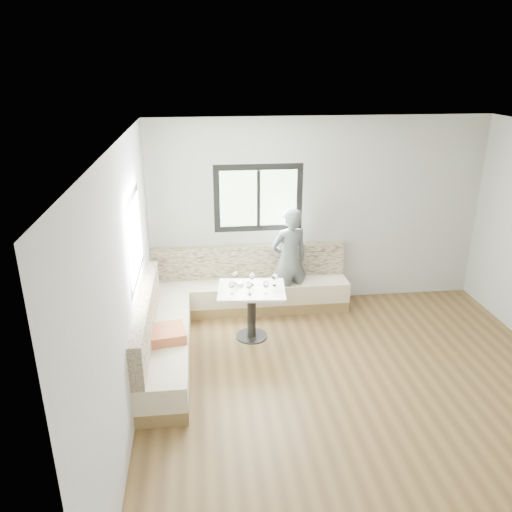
{
  "coord_description": "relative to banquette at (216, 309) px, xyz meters",
  "views": [
    {
      "loc": [
        -1.74,
        -4.5,
        3.48
      ],
      "look_at": [
        -1.05,
        1.5,
        1.14
      ],
      "focal_mm": 35.0,
      "sensor_mm": 36.0,
      "label": 1
    }
  ],
  "objects": [
    {
      "name": "wine_glass_d",
      "position": [
        0.49,
        -0.11,
        0.51
      ],
      "size": [
        0.08,
        0.08,
        0.18
      ],
      "color": "white",
      "rests_on": "table"
    },
    {
      "name": "banquette",
      "position": [
        0.0,
        0.0,
        0.0
      ],
      "size": [
        2.9,
        2.8,
        0.95
      ],
      "color": "#9B7C4C",
      "rests_on": "ground"
    },
    {
      "name": "wine_glass_b",
      "position": [
        0.42,
        -0.39,
        0.51
      ],
      "size": [
        0.08,
        0.08,
        0.18
      ],
      "color": "white",
      "rests_on": "table"
    },
    {
      "name": "olive_ramekin",
      "position": [
        0.33,
        -0.1,
        0.41
      ],
      "size": [
        0.11,
        0.11,
        0.04
      ],
      "color": "white",
      "rests_on": "table"
    },
    {
      "name": "wine_glass_a",
      "position": [
        0.2,
        -0.35,
        0.51
      ],
      "size": [
        0.08,
        0.08,
        0.18
      ],
      "color": "white",
      "rests_on": "table"
    },
    {
      "name": "wine_glass_f",
      "position": [
        0.27,
        -0.03,
        0.51
      ],
      "size": [
        0.08,
        0.08,
        0.18
      ],
      "color": "white",
      "rests_on": "table"
    },
    {
      "name": "person",
      "position": [
        1.1,
        0.54,
        0.46
      ],
      "size": [
        0.66,
        0.53,
        1.58
      ],
      "primitive_type": "imported",
      "rotation": [
        0.0,
        0.0,
        3.45
      ],
      "color": "#545B5E",
      "rests_on": "ground"
    },
    {
      "name": "wine_glass_e",
      "position": [
        0.79,
        -0.16,
        0.51
      ],
      "size": [
        0.08,
        0.08,
        0.18
      ],
      "color": "white",
      "rests_on": "table"
    },
    {
      "name": "table",
      "position": [
        0.47,
        -0.22,
        0.21
      ],
      "size": [
        0.94,
        0.76,
        0.72
      ],
      "rotation": [
        0.0,
        0.0,
        -0.1
      ],
      "color": "black",
      "rests_on": "ground"
    },
    {
      "name": "wine_glass_c",
      "position": [
        0.64,
        -0.39,
        0.51
      ],
      "size": [
        0.08,
        0.08,
        0.18
      ],
      "color": "white",
      "rests_on": "table"
    },
    {
      "name": "room",
      "position": [
        1.51,
        -1.55,
        1.08
      ],
      "size": [
        5.01,
        5.01,
        2.81
      ],
      "color": "brown",
      "rests_on": "ground"
    }
  ]
}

